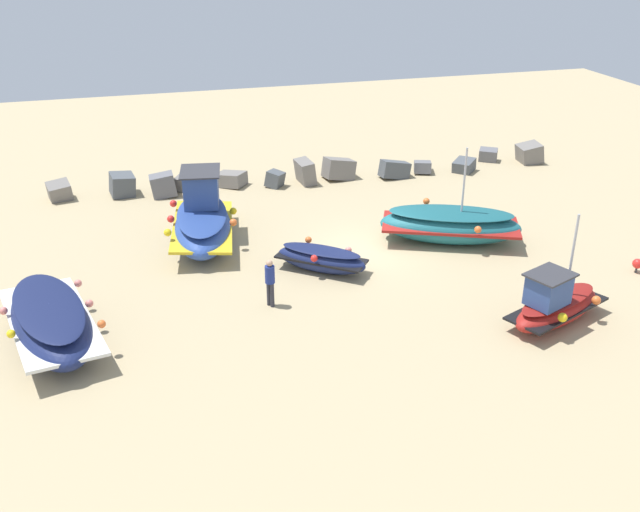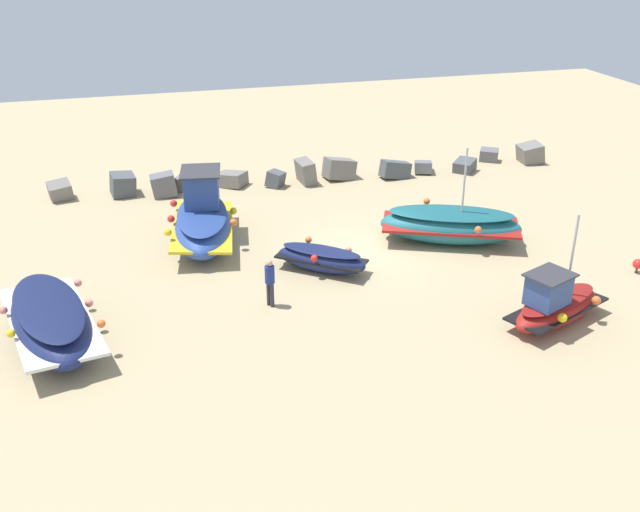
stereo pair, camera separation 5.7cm
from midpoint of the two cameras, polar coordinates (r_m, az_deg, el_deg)
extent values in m
plane|color=tan|center=(27.71, 3.84, 0.52)|extent=(59.69, 59.69, 0.00)
ellipsoid|color=navy|center=(22.94, -20.53, -4.96)|extent=(3.42, 5.83, 1.38)
cube|color=white|center=(22.91, -20.56, -4.82)|extent=(3.41, 5.63, 0.20)
ellipsoid|color=#151E45|center=(22.69, -20.74, -3.77)|extent=(2.97, 5.12, 0.28)
sphere|color=#EA7F75|center=(24.27, -18.62, -2.05)|extent=(0.25, 0.25, 0.25)
sphere|color=#EA7F75|center=(23.38, -23.80, -3.98)|extent=(0.25, 0.25, 0.25)
sphere|color=#EA7F75|center=(22.92, -17.81, -3.59)|extent=(0.25, 0.25, 0.25)
sphere|color=yellow|center=(22.02, -23.29, -5.68)|extent=(0.25, 0.25, 0.25)
sphere|color=orange|center=(21.56, -16.92, -5.17)|extent=(0.25, 0.25, 0.25)
ellipsoid|color=#1E6670|center=(28.56, 10.39, 2.34)|extent=(5.85, 4.08, 1.31)
cube|color=maroon|center=(28.53, 10.40, 2.46)|extent=(5.68, 4.06, 0.12)
ellipsoid|color=#1A565F|center=(28.35, 10.47, 3.35)|extent=(5.15, 3.58, 0.22)
cylinder|color=#B7B7BC|center=(27.90, 11.48, 5.92)|extent=(0.08, 0.08, 2.54)
sphere|color=orange|center=(27.43, 12.52, 2.05)|extent=(0.27, 0.27, 0.27)
sphere|color=orange|center=(29.37, 8.53, 4.33)|extent=(0.27, 0.27, 0.27)
ellipsoid|color=#2D4C9E|center=(28.33, -9.22, 2.27)|extent=(3.07, 5.68, 1.45)
cube|color=gold|center=(28.30, -9.23, 2.39)|extent=(3.05, 5.47, 0.24)
ellipsoid|color=navy|center=(28.12, -9.29, 3.31)|extent=(2.65, 4.99, 0.32)
cube|color=#2D4784|center=(28.58, -9.35, 5.34)|extent=(1.56, 1.79, 1.34)
cube|color=#333338|center=(28.35, -9.45, 6.66)|extent=(1.80, 2.08, 0.06)
sphere|color=yellow|center=(26.85, -11.95, 1.85)|extent=(0.29, 0.29, 0.29)
sphere|color=orange|center=(27.41, -6.83, 2.68)|extent=(0.29, 0.29, 0.29)
sphere|color=red|center=(28.27, -11.70, 2.91)|extent=(0.29, 0.29, 0.29)
sphere|color=yellow|center=(28.86, -6.83, 3.58)|extent=(0.29, 0.29, 0.29)
sphere|color=red|center=(29.65, -11.50, 4.11)|extent=(0.29, 0.29, 0.29)
ellipsoid|color=navy|center=(25.81, 0.17, -0.30)|extent=(3.34, 2.99, 0.89)
cube|color=black|center=(25.80, 0.17, -0.21)|extent=(3.25, 2.92, 0.09)
ellipsoid|color=#151E45|center=(25.66, 0.17, 0.43)|extent=(2.93, 2.62, 0.16)
sphere|color=orange|center=(26.48, -0.86, 1.30)|extent=(0.25, 0.25, 0.25)
sphere|color=red|center=(25.13, -0.41, -0.19)|extent=(0.25, 0.25, 0.25)
sphere|color=#EA7F75|center=(25.99, 2.33, 0.47)|extent=(0.25, 0.25, 0.25)
ellipsoid|color=maroon|center=(23.79, 18.36, -4.07)|extent=(4.00, 2.67, 0.91)
cube|color=black|center=(23.77, 18.37, -3.98)|extent=(3.87, 2.64, 0.12)
ellipsoid|color=maroon|center=(23.62, 18.48, -3.30)|extent=(3.51, 2.33, 0.18)
cube|color=#2D4784|center=(22.89, 17.76, -2.58)|extent=(1.46, 1.33, 0.95)
cube|color=#333338|center=(22.67, 17.92, -1.45)|extent=(1.69, 1.54, 0.06)
cylinder|color=#B7B7BC|center=(23.31, 19.49, 0.05)|extent=(0.08, 0.08, 2.70)
sphere|color=orange|center=(23.96, 21.17, -3.32)|extent=(0.29, 0.29, 0.29)
sphere|color=yellow|center=(23.99, 16.99, -2.66)|extent=(0.29, 0.29, 0.29)
sphere|color=yellow|center=(22.60, 18.78, -4.67)|extent=(0.29, 0.29, 0.29)
cylinder|color=#2D2D38|center=(23.50, -3.77, -3.11)|extent=(0.14, 0.14, 0.85)
cylinder|color=#2D2D38|center=(23.61, -4.03, -2.98)|extent=(0.14, 0.14, 0.85)
cylinder|color=navy|center=(23.22, -3.95, -1.47)|extent=(0.32, 0.32, 0.60)
sphere|color=tan|center=(23.04, -3.98, -0.56)|extent=(0.22, 0.22, 0.22)
cube|color=slate|center=(34.59, -19.91, 4.86)|extent=(1.20, 1.24, 1.02)
cube|color=#4C5156|center=(34.31, -15.35, 5.49)|extent=(1.27, 1.34, 1.08)
cube|color=slate|center=(33.74, -12.28, 5.52)|extent=(1.21, 1.04, 1.18)
cube|color=slate|center=(34.36, -10.54, 5.73)|extent=(1.19, 1.27, 0.73)
cube|color=slate|center=(34.60, -7.01, 6.09)|extent=(1.69, 1.68, 0.78)
cube|color=#4C5156|center=(34.23, -3.51, 6.12)|extent=(1.12, 1.05, 0.89)
cube|color=slate|center=(34.64, -1.10, 6.70)|extent=(0.89, 1.39, 1.17)
cube|color=slate|center=(35.30, 1.59, 6.95)|extent=(1.60, 1.27, 1.29)
cube|color=#4C5156|center=(35.59, 6.04, 6.84)|extent=(1.55, 0.90, 1.11)
cube|color=slate|center=(36.59, 8.24, 7.01)|extent=(1.19, 1.39, 0.72)
cube|color=#4C5156|center=(37.04, 11.47, 7.03)|extent=(1.47, 1.46, 0.70)
cube|color=slate|center=(39.01, 13.32, 7.81)|extent=(1.19, 1.16, 0.70)
cube|color=slate|center=(39.25, 16.41, 7.81)|extent=(1.36, 1.24, 1.18)
cylinder|color=#3F3F42|center=(28.24, 23.91, -1.06)|extent=(0.08, 0.08, 0.16)
sphere|color=red|center=(28.14, 24.00, -0.58)|extent=(0.36, 0.36, 0.36)
camera|label=1|loc=(0.03, -89.93, 0.03)|focal=40.26mm
camera|label=2|loc=(0.03, 90.07, -0.03)|focal=40.26mm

